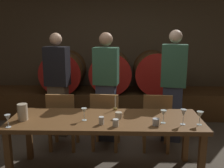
% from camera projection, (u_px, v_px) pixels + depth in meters
% --- Properties ---
extents(back_wall, '(6.52, 0.24, 2.55)m').
position_uv_depth(back_wall, '(111.00, 52.00, 5.76)').
color(back_wall, brown).
rests_on(back_wall, ground).
extents(barrel_shelf, '(5.87, 0.90, 0.52)m').
position_uv_depth(barrel_shelf, '(110.00, 102.00, 5.43)').
color(barrel_shelf, brown).
rests_on(barrel_shelf, ground).
extents(wine_barrel_left, '(0.82, 0.92, 0.82)m').
position_uv_depth(wine_barrel_left, '(64.00, 71.00, 5.32)').
color(wine_barrel_left, brown).
rests_on(wine_barrel_left, barrel_shelf).
extents(wine_barrel_center, '(0.82, 0.92, 0.82)m').
position_uv_depth(wine_barrel_center, '(111.00, 71.00, 5.29)').
color(wine_barrel_center, brown).
rests_on(wine_barrel_center, barrel_shelf).
extents(wine_barrel_right, '(0.82, 0.92, 0.82)m').
position_uv_depth(wine_barrel_right, '(154.00, 71.00, 5.27)').
color(wine_barrel_right, brown).
rests_on(wine_barrel_right, barrel_shelf).
extents(dining_table, '(2.31, 0.79, 0.72)m').
position_uv_depth(dining_table, '(106.00, 124.00, 3.12)').
color(dining_table, brown).
rests_on(dining_table, ground).
extents(chair_left, '(0.41, 0.41, 0.88)m').
position_uv_depth(chair_left, '(63.00, 118.00, 3.79)').
color(chair_left, olive).
rests_on(chair_left, ground).
extents(chair_center, '(0.44, 0.44, 0.88)m').
position_uv_depth(chair_center, '(105.00, 118.00, 3.79)').
color(chair_center, olive).
rests_on(chair_center, ground).
extents(chair_right, '(0.43, 0.43, 0.88)m').
position_uv_depth(chair_right, '(156.00, 119.00, 3.75)').
color(chair_right, olive).
rests_on(chair_right, ground).
extents(guest_left, '(0.41, 0.30, 1.72)m').
position_uv_depth(guest_left, '(58.00, 84.00, 4.25)').
color(guest_left, brown).
rests_on(guest_left, ground).
extents(guest_center, '(0.41, 0.29, 1.73)m').
position_uv_depth(guest_center, '(106.00, 86.00, 4.06)').
color(guest_center, '#33384C').
rests_on(guest_center, ground).
extents(guest_right, '(0.42, 0.32, 1.77)m').
position_uv_depth(guest_right, '(173.00, 86.00, 4.03)').
color(guest_right, '#33384C').
rests_on(guest_right, ground).
extents(candle_center, '(0.05, 0.05, 0.22)m').
position_uv_depth(candle_center, '(115.00, 105.00, 3.42)').
color(candle_center, olive).
rests_on(candle_center, dining_table).
extents(pitcher, '(0.12, 0.12, 0.20)m').
position_uv_depth(pitcher, '(23.00, 112.00, 3.03)').
color(pitcher, beige).
rests_on(pitcher, dining_table).
extents(wine_glass_far_left, '(0.06, 0.06, 0.15)m').
position_uv_depth(wine_glass_far_left, '(8.00, 118.00, 2.81)').
color(wine_glass_far_left, white).
rests_on(wine_glass_far_left, dining_table).
extents(wine_glass_left, '(0.07, 0.07, 0.15)m').
position_uv_depth(wine_glass_left, '(84.00, 111.00, 3.02)').
color(wine_glass_left, silver).
rests_on(wine_glass_left, dining_table).
extents(wine_glass_center, '(0.07, 0.07, 0.15)m').
position_uv_depth(wine_glass_center, '(164.00, 113.00, 2.93)').
color(wine_glass_center, silver).
rests_on(wine_glass_center, dining_table).
extents(wine_glass_right, '(0.07, 0.07, 0.18)m').
position_uv_depth(wine_glass_right, '(183.00, 114.00, 2.88)').
color(wine_glass_right, white).
rests_on(wine_glass_right, dining_table).
extents(wine_glass_far_right, '(0.08, 0.08, 0.16)m').
position_uv_depth(wine_glass_far_right, '(200.00, 115.00, 2.88)').
color(wine_glass_far_right, silver).
rests_on(wine_glass_far_right, dining_table).
extents(cup_far_left, '(0.06, 0.06, 0.09)m').
position_uv_depth(cup_far_left, '(101.00, 121.00, 2.91)').
color(cup_far_left, white).
rests_on(cup_far_left, dining_table).
extents(cup_center_left, '(0.07, 0.07, 0.08)m').
position_uv_depth(cup_center_left, '(116.00, 123.00, 2.85)').
color(cup_center_left, white).
rests_on(cup_center_left, dining_table).
extents(cup_center_right, '(0.08, 0.08, 0.08)m').
position_uv_depth(cup_center_right, '(119.00, 115.00, 3.10)').
color(cup_center_right, beige).
rests_on(cup_center_right, dining_table).
extents(cup_far_right, '(0.08, 0.08, 0.08)m').
position_uv_depth(cup_far_right, '(156.00, 122.00, 2.88)').
color(cup_far_right, silver).
rests_on(cup_far_right, dining_table).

